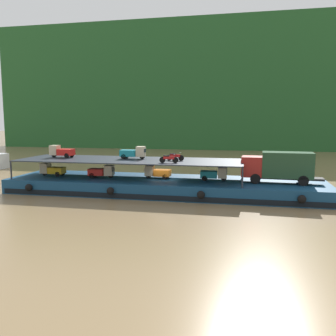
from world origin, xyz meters
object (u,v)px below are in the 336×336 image
object	(u,v)px
mini_truck_upper_mid	(133,153)
motorcycle_upper_port	(169,159)
covered_lorry	(279,166)
mini_truck_lower_mid	(157,172)
mini_truck_lower_stern	(52,170)
mini_truck_upper_stern	(61,151)
motorcycle_upper_centre	(175,157)
mini_truck_lower_aft	(102,171)
mini_truck_lower_fore	(214,174)
cargo_barge	(164,186)

from	to	relation	value
mini_truck_upper_mid	motorcycle_upper_port	distance (m)	5.40
covered_lorry	mini_truck_lower_mid	size ratio (longest dim) A/B	2.88
mini_truck_lower_stern	mini_truck_upper_mid	world-z (taller)	mini_truck_upper_mid
mini_truck_upper_stern	motorcycle_upper_centre	distance (m)	13.21
mini_truck_lower_mid	motorcycle_upper_centre	xyz separation A→B (m)	(1.97, -0.24, 1.74)
mini_truck_lower_aft	mini_truck_lower_fore	distance (m)	12.12
mini_truck_lower_mid	mini_truck_upper_mid	bearing A→B (deg)	170.15
mini_truck_lower_mid	motorcycle_upper_centre	size ratio (longest dim) A/B	1.45
covered_lorry	mini_truck_lower_stern	size ratio (longest dim) A/B	2.87
covered_lorry	mini_truck_upper_stern	xyz separation A→B (m)	(-23.68, 0.48, 1.00)
motorcycle_upper_port	motorcycle_upper_centre	world-z (taller)	same
cargo_barge	covered_lorry	xyz separation A→B (m)	(11.66, 0.00, 2.44)
mini_truck_lower_fore	motorcycle_upper_centre	xyz separation A→B (m)	(-4.11, -0.19, 1.74)
mini_truck_upper_stern	mini_truck_lower_mid	bearing A→B (deg)	-1.06
mini_truck_upper_mid	motorcycle_upper_centre	xyz separation A→B (m)	(4.77, -0.73, -0.26)
cargo_barge	mini_truck_upper_stern	size ratio (longest dim) A/B	11.94
mini_truck_lower_stern	mini_truck_upper_mid	bearing A→B (deg)	6.66
mini_truck_lower_stern	motorcycle_upper_centre	distance (m)	14.10
mini_truck_lower_stern	motorcycle_upper_port	world-z (taller)	motorcycle_upper_port
mini_truck_lower_fore	motorcycle_upper_port	size ratio (longest dim) A/B	1.46
motorcycle_upper_port	mini_truck_upper_mid	bearing A→B (deg)	147.57
mini_truck_lower_mid	mini_truck_lower_fore	xyz separation A→B (m)	(6.08, -0.05, 0.00)
motorcycle_upper_port	mini_truck_lower_aft	bearing A→B (deg)	167.77
covered_lorry	motorcycle_upper_port	size ratio (longest dim) A/B	4.17
mini_truck_lower_mid	mini_truck_upper_mid	xyz separation A→B (m)	(-2.81, 0.49, 2.00)
motorcycle_upper_centre	covered_lorry	bearing A→B (deg)	-0.15
mini_truck_upper_mid	mini_truck_lower_fore	bearing A→B (deg)	-3.44
mini_truck_upper_stern	motorcycle_upper_port	world-z (taller)	mini_truck_upper_stern
mini_truck_lower_fore	mini_truck_upper_stern	distance (m)	17.42
covered_lorry	mini_truck_lower_fore	world-z (taller)	covered_lorry
cargo_barge	motorcycle_upper_centre	distance (m)	3.39
cargo_barge	mini_truck_upper_mid	distance (m)	5.04
mini_truck_lower_aft	motorcycle_upper_centre	distance (m)	8.20
mini_truck_lower_aft	motorcycle_upper_centre	xyz separation A→B (m)	(8.00, 0.48, 1.74)
mini_truck_lower_aft	mini_truck_lower_mid	bearing A→B (deg)	6.80
cargo_barge	mini_truck_lower_fore	size ratio (longest dim) A/B	11.99
mini_truck_lower_mid	mini_truck_upper_mid	distance (m)	3.48
mini_truck_upper_stern	motorcycle_upper_port	distance (m)	13.24
cargo_barge	mini_truck_upper_stern	bearing A→B (deg)	177.73
covered_lorry	mini_truck_lower_fore	size ratio (longest dim) A/B	2.86
cargo_barge	mini_truck_lower_fore	bearing A→B (deg)	2.42
mini_truck_upper_mid	mini_truck_lower_stern	bearing A→B (deg)	-173.34
mini_truck_upper_mid	covered_lorry	bearing A→B (deg)	-2.83
mini_truck_upper_stern	motorcycle_upper_port	xyz separation A→B (m)	(12.98, -2.61, -0.26)
mini_truck_lower_aft	motorcycle_upper_port	size ratio (longest dim) A/B	1.46
mini_truck_lower_mid	mini_truck_lower_fore	bearing A→B (deg)	-0.43
mini_truck_lower_aft	mini_truck_upper_stern	distance (m)	5.65
cargo_barge	motorcycle_upper_centre	size ratio (longest dim) A/B	17.52
mini_truck_lower_stern	motorcycle_upper_port	distance (m)	14.00
mini_truck_lower_stern	mini_truck_lower_aft	world-z (taller)	same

